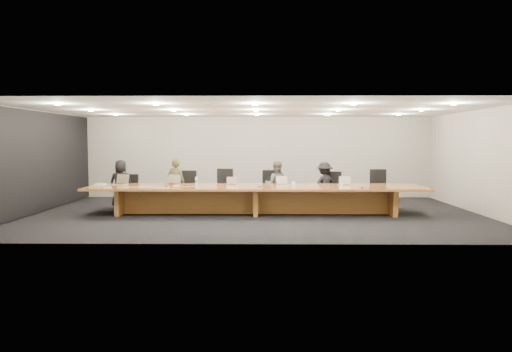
# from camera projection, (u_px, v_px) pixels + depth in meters

# --- Properties ---
(ground) EXTENTS (12.00, 12.00, 0.00)m
(ground) POSITION_uv_depth(u_px,v_px,m) (256.00, 214.00, 13.47)
(ground) COLOR black
(ground) RESTS_ON ground
(back_wall) EXTENTS (12.00, 0.02, 2.80)m
(back_wall) POSITION_uv_depth(u_px,v_px,m) (257.00, 157.00, 17.36)
(back_wall) COLOR beige
(back_wall) RESTS_ON ground
(left_wall_panel) EXTENTS (0.08, 7.84, 2.74)m
(left_wall_panel) POSITION_uv_depth(u_px,v_px,m) (36.00, 163.00, 13.45)
(left_wall_panel) COLOR black
(left_wall_panel) RESTS_ON ground
(conference_table) EXTENTS (9.00, 1.80, 0.75)m
(conference_table) POSITION_uv_depth(u_px,v_px,m) (256.00, 194.00, 13.44)
(conference_table) COLOR brown
(conference_table) RESTS_ON ground
(chair_far_left) EXTENTS (0.57, 0.57, 1.00)m
(chair_far_left) POSITION_uv_depth(u_px,v_px,m) (129.00, 191.00, 14.71)
(chair_far_left) COLOR black
(chair_far_left) RESTS_ON ground
(chair_left) EXTENTS (0.64, 0.64, 1.11)m
(chair_left) POSITION_uv_depth(u_px,v_px,m) (187.00, 189.00, 14.63)
(chair_left) COLOR black
(chair_left) RESTS_ON ground
(chair_mid_left) EXTENTS (0.69, 0.69, 1.16)m
(chair_mid_left) POSITION_uv_depth(u_px,v_px,m) (223.00, 188.00, 14.70)
(chair_mid_left) COLOR black
(chair_mid_left) RESTS_ON ground
(chair_mid_right) EXTENTS (0.57, 0.57, 1.12)m
(chair_mid_right) POSITION_uv_depth(u_px,v_px,m) (270.00, 188.00, 14.72)
(chair_mid_right) COLOR black
(chair_mid_right) RESTS_ON ground
(chair_right) EXTENTS (0.64, 0.64, 1.08)m
(chair_right) POSITION_uv_depth(u_px,v_px,m) (334.00, 189.00, 14.68)
(chair_right) COLOR black
(chair_right) RESTS_ON ground
(chair_far_right) EXTENTS (0.62, 0.62, 1.15)m
(chair_far_right) POSITION_uv_depth(u_px,v_px,m) (379.00, 188.00, 14.60)
(chair_far_right) COLOR black
(chair_far_right) RESTS_ON ground
(person_a) EXTENTS (0.73, 0.51, 1.41)m
(person_a) POSITION_uv_depth(u_px,v_px,m) (121.00, 184.00, 14.65)
(person_a) COLOR black
(person_a) RESTS_ON ground
(person_b) EXTENTS (0.59, 0.46, 1.46)m
(person_b) POSITION_uv_depth(u_px,v_px,m) (176.00, 183.00, 14.70)
(person_b) COLOR #3D3B21
(person_b) RESTS_ON ground
(person_c) EXTENTS (0.70, 0.57, 1.38)m
(person_c) POSITION_uv_depth(u_px,v_px,m) (276.00, 185.00, 14.56)
(person_c) COLOR #4E4E50
(person_c) RESTS_ON ground
(person_d) EXTENTS (0.99, 0.79, 1.34)m
(person_d) POSITION_uv_depth(u_px,v_px,m) (324.00, 185.00, 14.67)
(person_d) COLOR black
(person_d) RESTS_ON ground
(laptop_a) EXTENTS (0.43, 0.36, 0.29)m
(laptop_a) POSITION_uv_depth(u_px,v_px,m) (120.00, 179.00, 13.87)
(laptop_a) COLOR #C1B694
(laptop_a) RESTS_ON conference_table
(laptop_b) EXTENTS (0.43, 0.36, 0.28)m
(laptop_b) POSITION_uv_depth(u_px,v_px,m) (172.00, 179.00, 13.86)
(laptop_b) COLOR tan
(laptop_b) RESTS_ON conference_table
(laptop_c) EXTENTS (0.29, 0.22, 0.23)m
(laptop_c) POSITION_uv_depth(u_px,v_px,m) (232.00, 181.00, 13.69)
(laptop_c) COLOR tan
(laptop_c) RESTS_ON conference_table
(laptop_d) EXTENTS (0.36, 0.30, 0.25)m
(laptop_d) POSITION_uv_depth(u_px,v_px,m) (283.00, 180.00, 13.78)
(laptop_d) COLOR #B7A68C
(laptop_d) RESTS_ON conference_table
(laptop_e) EXTENTS (0.37, 0.32, 0.25)m
(laptop_e) POSITION_uv_depth(u_px,v_px,m) (344.00, 181.00, 13.66)
(laptop_e) COLOR tan
(laptop_e) RESTS_ON conference_table
(water_bottle) EXTENTS (0.09, 0.09, 0.22)m
(water_bottle) POSITION_uv_depth(u_px,v_px,m) (196.00, 181.00, 13.66)
(water_bottle) COLOR #B3C4BF
(water_bottle) RESTS_ON conference_table
(amber_mug) EXTENTS (0.08, 0.08, 0.10)m
(amber_mug) POSITION_uv_depth(u_px,v_px,m) (171.00, 184.00, 13.41)
(amber_mug) COLOR #652D12
(amber_mug) RESTS_ON conference_table
(paper_cup_near) EXTENTS (0.10, 0.10, 0.10)m
(paper_cup_near) POSITION_uv_depth(u_px,v_px,m) (294.00, 183.00, 13.68)
(paper_cup_near) COLOR white
(paper_cup_near) RESTS_ON conference_table
(paper_cup_far) EXTENTS (0.10, 0.10, 0.09)m
(paper_cup_far) POSITION_uv_depth(u_px,v_px,m) (342.00, 184.00, 13.47)
(paper_cup_far) COLOR white
(paper_cup_far) RESTS_ON conference_table
(notepad) EXTENTS (0.29, 0.25, 0.02)m
(notepad) POSITION_uv_depth(u_px,v_px,m) (100.00, 184.00, 13.90)
(notepad) COLOR silver
(notepad) RESTS_ON conference_table
(lime_gadget) EXTENTS (0.16, 0.11, 0.02)m
(lime_gadget) POSITION_uv_depth(u_px,v_px,m) (100.00, 183.00, 13.89)
(lime_gadget) COLOR #63C133
(lime_gadget) RESTS_ON notepad
(av_box) EXTENTS (0.25, 0.22, 0.03)m
(av_box) POSITION_uv_depth(u_px,v_px,m) (107.00, 188.00, 12.77)
(av_box) COLOR #A5A4A9
(av_box) RESTS_ON conference_table
(mic_left) EXTENTS (0.15, 0.15, 0.03)m
(mic_left) POSITION_uv_depth(u_px,v_px,m) (166.00, 187.00, 13.06)
(mic_left) COLOR black
(mic_left) RESTS_ON conference_table
(mic_center) EXTENTS (0.14, 0.14, 0.03)m
(mic_center) POSITION_uv_depth(u_px,v_px,m) (259.00, 187.00, 13.10)
(mic_center) COLOR black
(mic_center) RESTS_ON conference_table
(mic_right) EXTENTS (0.12, 0.12, 0.03)m
(mic_right) POSITION_uv_depth(u_px,v_px,m) (362.00, 187.00, 12.85)
(mic_right) COLOR black
(mic_right) RESTS_ON conference_table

